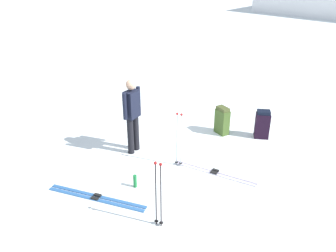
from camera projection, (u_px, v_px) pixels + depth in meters
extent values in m
plane|color=white|center=(168.00, 154.00, 7.87)|extent=(80.00, 80.00, 0.00)
cylinder|color=black|center=(131.00, 136.00, 7.74)|extent=(0.14, 0.14, 0.85)
cylinder|color=black|center=(136.00, 133.00, 7.89)|extent=(0.14, 0.14, 0.85)
cube|color=black|center=(132.00, 104.00, 7.49)|extent=(0.28, 0.38, 0.60)
cylinder|color=black|center=(125.00, 107.00, 7.30)|extent=(0.09, 0.09, 0.58)
cylinder|color=black|center=(138.00, 99.00, 7.66)|extent=(0.09, 0.09, 0.58)
sphere|color=tan|center=(131.00, 85.00, 7.30)|extent=(0.22, 0.22, 0.22)
cube|color=silver|center=(216.00, 171.00, 7.22)|extent=(1.74, 0.50, 0.02)
cube|color=black|center=(216.00, 170.00, 7.21)|extent=(0.15, 0.10, 0.03)
cube|color=silver|center=(214.00, 174.00, 7.14)|extent=(1.74, 0.50, 0.02)
cube|color=black|center=(214.00, 173.00, 7.13)|extent=(0.15, 0.10, 0.03)
cube|color=#2D5E9D|center=(95.00, 199.00, 6.39)|extent=(1.83, 0.83, 0.02)
cube|color=black|center=(95.00, 198.00, 6.38)|extent=(0.15, 0.11, 0.03)
cube|color=#2D5E9D|center=(98.00, 196.00, 6.47)|extent=(1.83, 0.83, 0.02)
cube|color=black|center=(98.00, 195.00, 6.46)|extent=(0.15, 0.11, 0.03)
cube|color=#3D5523|center=(222.00, 122.00, 8.66)|extent=(0.40, 0.30, 0.62)
cube|color=#434B24|center=(223.00, 109.00, 8.51)|extent=(0.36, 0.27, 0.08)
cube|color=black|center=(262.00, 126.00, 8.47)|extent=(0.42, 0.40, 0.63)
cube|color=black|center=(264.00, 112.00, 8.31)|extent=(0.37, 0.36, 0.08)
cylinder|color=black|center=(156.00, 196.00, 5.56)|extent=(0.02, 0.02, 1.16)
sphere|color=#A51919|center=(155.00, 163.00, 5.30)|extent=(0.05, 0.05, 0.05)
cylinder|color=black|center=(156.00, 221.00, 5.79)|extent=(0.07, 0.07, 0.01)
cylinder|color=black|center=(161.00, 197.00, 5.53)|extent=(0.02, 0.02, 1.16)
sphere|color=#A51919|center=(161.00, 164.00, 5.26)|extent=(0.05, 0.05, 0.05)
cylinder|color=black|center=(161.00, 223.00, 5.76)|extent=(0.07, 0.07, 0.01)
cylinder|color=#ADBAC2|center=(177.00, 141.00, 7.22)|extent=(0.02, 0.02, 1.16)
sphere|color=#A51919|center=(177.00, 114.00, 6.95)|extent=(0.05, 0.05, 0.05)
cylinder|color=black|center=(177.00, 162.00, 7.44)|extent=(0.07, 0.07, 0.01)
cylinder|color=#ADBAC2|center=(181.00, 142.00, 7.18)|extent=(0.02, 0.02, 1.16)
sphere|color=#A51919|center=(181.00, 115.00, 6.92)|extent=(0.05, 0.05, 0.05)
cylinder|color=black|center=(181.00, 163.00, 7.41)|extent=(0.07, 0.07, 0.01)
cylinder|color=#197435|center=(135.00, 181.00, 6.70)|extent=(0.07, 0.07, 0.26)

